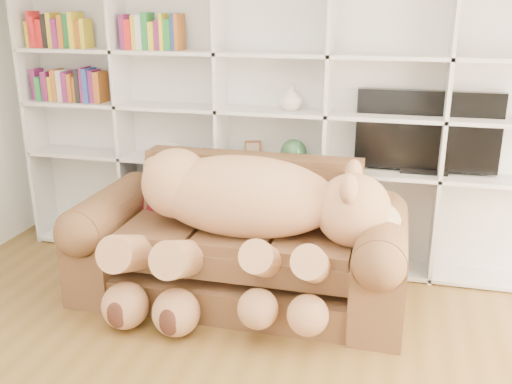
# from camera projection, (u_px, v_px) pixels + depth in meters

# --- Properties ---
(wall_back) EXTENTS (5.00, 0.02, 2.70)m
(wall_back) POSITION_uv_depth(u_px,v_px,m) (278.00, 101.00, 4.74)
(wall_back) COLOR white
(wall_back) RESTS_ON floor
(bookshelf) EXTENTS (4.43, 0.35, 2.40)m
(bookshelf) POSITION_uv_depth(u_px,v_px,m) (246.00, 108.00, 4.68)
(bookshelf) COLOR silver
(bookshelf) RESTS_ON floor
(sofa) EXTENTS (2.41, 1.04, 1.01)m
(sofa) POSITION_uv_depth(u_px,v_px,m) (240.00, 248.00, 4.27)
(sofa) COLOR brown
(sofa) RESTS_ON floor
(teddy_bear) EXTENTS (1.96, 1.03, 1.14)m
(teddy_bear) POSITION_uv_depth(u_px,v_px,m) (242.00, 216.00, 3.96)
(teddy_bear) COLOR tan
(teddy_bear) RESTS_ON sofa
(throw_pillow) EXTENTS (0.44, 0.33, 0.41)m
(throw_pillow) POSITION_uv_depth(u_px,v_px,m) (168.00, 193.00, 4.47)
(throw_pillow) COLOR maroon
(throw_pillow) RESTS_ON sofa
(tv) EXTENTS (1.08, 0.18, 0.64)m
(tv) POSITION_uv_depth(u_px,v_px,m) (427.00, 133.00, 4.38)
(tv) COLOR black
(tv) RESTS_ON bookshelf
(picture_frame) EXTENTS (0.14, 0.08, 0.17)m
(picture_frame) POSITION_uv_depth(u_px,v_px,m) (253.00, 151.00, 4.72)
(picture_frame) COLOR #51311B
(picture_frame) RESTS_ON bookshelf
(green_vase) EXTENTS (0.21, 0.21, 0.21)m
(green_vase) POSITION_uv_depth(u_px,v_px,m) (294.00, 152.00, 4.64)
(green_vase) COLOR #2F5B36
(green_vase) RESTS_ON bookshelf
(figurine_tall) EXTENTS (0.08, 0.08, 0.14)m
(figurine_tall) POSITION_uv_depth(u_px,v_px,m) (172.00, 149.00, 4.90)
(figurine_tall) COLOR silver
(figurine_tall) RESTS_ON bookshelf
(figurine_short) EXTENTS (0.08, 0.08, 0.12)m
(figurine_short) POSITION_uv_depth(u_px,v_px,m) (178.00, 150.00, 4.89)
(figurine_short) COLOR silver
(figurine_short) RESTS_ON bookshelf
(snow_globe) EXTENTS (0.11, 0.11, 0.11)m
(snow_globe) POSITION_uv_depth(u_px,v_px,m) (199.00, 152.00, 4.85)
(snow_globe) COLOR silver
(snow_globe) RESTS_ON bookshelf
(shelf_vase) EXTENTS (0.24, 0.24, 0.20)m
(shelf_vase) POSITION_uv_depth(u_px,v_px,m) (291.00, 98.00, 4.51)
(shelf_vase) COLOR silver
(shelf_vase) RESTS_ON bookshelf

